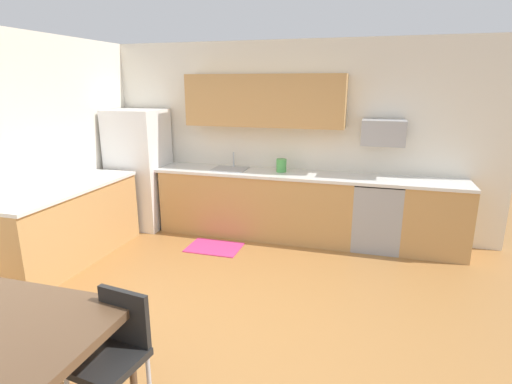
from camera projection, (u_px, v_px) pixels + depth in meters
name	position (u px, v px, depth m)	size (l,w,h in m)	color
ground_plane	(225.00, 326.00, 3.66)	(12.00, 12.00, 0.00)	#9E6B38
wall_back	(288.00, 140.00, 5.77)	(5.80, 0.10, 2.70)	silver
cabinet_run_back	(256.00, 204.00, 5.78)	(2.74, 0.60, 0.90)	tan
cabinet_run_back_right	(434.00, 219.00, 5.14)	(0.81, 0.60, 0.90)	tan
cabinet_run_left	(70.00, 226.00, 4.90)	(0.60, 2.00, 0.90)	tan
countertop_back	(282.00, 174.00, 5.56)	(4.80, 0.64, 0.04)	silver
countertop_left	(65.00, 189.00, 4.78)	(0.64, 2.00, 0.04)	silver
upper_cabinets_back	(264.00, 101.00, 5.50)	(2.20, 0.34, 0.70)	tan
refrigerator	(140.00, 169.00, 6.08)	(0.76, 0.70, 1.76)	white
oven_range	(377.00, 214.00, 5.33)	(0.60, 0.60, 0.91)	#999BA0
microwave	(383.00, 133.00, 5.15)	(0.54, 0.36, 0.32)	#9EA0A5
sink_basin	(230.00, 174.00, 5.77)	(0.48, 0.40, 0.14)	#A5A8AD
sink_faucet	(234.00, 160.00, 5.90)	(0.02, 0.02, 0.24)	#B2B5BA
chair_near_table	(115.00, 347.00, 2.57)	(0.45, 0.45, 0.85)	black
floor_mat	(214.00, 247.00, 5.40)	(0.70, 0.50, 0.01)	#CC3372
kettle	(281.00, 166.00, 5.58)	(0.14, 0.14, 0.20)	#4CA54C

